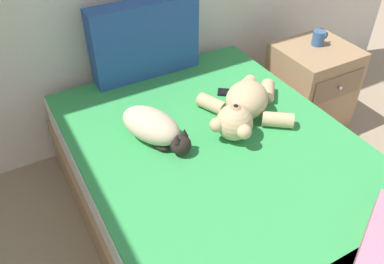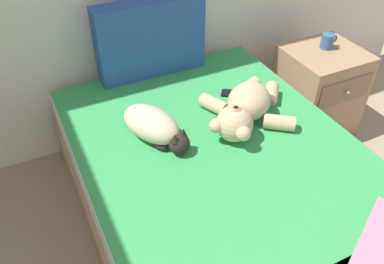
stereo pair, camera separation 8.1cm
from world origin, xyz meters
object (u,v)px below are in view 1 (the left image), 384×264
(patterned_cushion, at_px, (145,40))
(teddy_bear, at_px, (243,107))
(cat, at_px, (154,127))
(mug, at_px, (319,38))
(nightstand, at_px, (310,87))
(cell_phone, at_px, (231,93))
(bed, at_px, (226,194))

(patterned_cushion, height_order, teddy_bear, patterned_cushion)
(cat, xyz_separation_m, mug, (1.31, 0.28, 0.04))
(cat, distance_m, nightstand, 1.34)
(nightstand, xyz_separation_m, mug, (0.03, 0.04, 0.35))
(cat, relative_size, cell_phone, 2.73)
(cat, distance_m, cell_phone, 0.58)
(bed, bearing_deg, cell_phone, 55.94)
(cat, relative_size, teddy_bear, 0.78)
(patterned_cushion, height_order, mug, patterned_cushion)
(cell_phone, distance_m, mug, 0.78)
(bed, bearing_deg, mug, 28.06)
(teddy_bear, bearing_deg, patterned_cushion, 109.62)
(cell_phone, distance_m, nightstand, 0.77)
(patterned_cushion, distance_m, cat, 0.65)
(cell_phone, bearing_deg, teddy_bear, -109.60)
(mug, bearing_deg, cell_phone, -170.91)
(teddy_bear, height_order, mug, teddy_bear)
(nightstand, bearing_deg, cell_phone, -173.87)
(teddy_bear, height_order, cell_phone, teddy_bear)
(cat, height_order, mug, mug)
(nightstand, bearing_deg, mug, 55.35)
(patterned_cushion, xyz_separation_m, nightstand, (1.05, -0.36, -0.46))
(bed, relative_size, teddy_bear, 3.43)
(cat, relative_size, nightstand, 0.74)
(patterned_cushion, relative_size, cell_phone, 4.00)
(cat, bearing_deg, cell_phone, 15.63)
(bed, distance_m, mug, 1.26)
(bed, distance_m, cat, 0.51)
(patterned_cushion, height_order, cat, patterned_cushion)
(teddy_bear, bearing_deg, cell_phone, 70.40)
(cell_phone, xyz_separation_m, mug, (0.76, 0.12, 0.11))
(teddy_bear, relative_size, cell_phone, 3.50)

